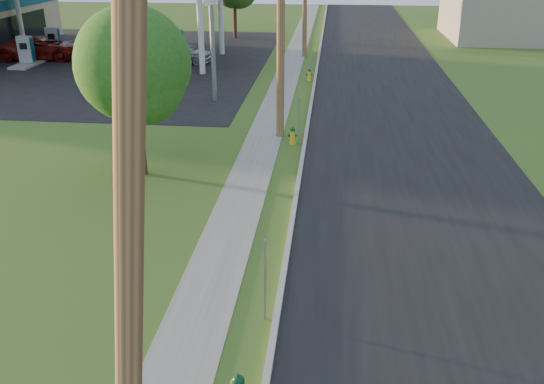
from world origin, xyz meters
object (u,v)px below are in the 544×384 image
object	(u,v)px
car_silver	(183,52)
hydrant_mid	(292,136)
car_red	(42,48)
utility_pole_mid	(281,16)
fuel_pump_nw	(27,54)
fuel_pump_ne	(161,57)
fuel_pump_sw	(54,44)
tree_verge	(136,69)
fuel_pump_se	(176,46)
utility_pole_near	(128,238)
hydrant_far	(309,75)

from	to	relation	value
car_silver	hydrant_mid	bearing A→B (deg)	-141.75
car_red	car_silver	distance (m)	9.92
utility_pole_mid	hydrant_mid	size ratio (longest dim) A/B	13.63
utility_pole_mid	fuel_pump_nw	distance (m)	22.52
fuel_pump_ne	fuel_pump_sw	distance (m)	9.85
car_silver	tree_verge	bearing A→B (deg)	-159.66
fuel_pump_nw	tree_verge	bearing A→B (deg)	-52.78
car_red	fuel_pump_ne	bearing A→B (deg)	-109.08
fuel_pump_nw	hydrant_mid	distance (m)	23.15
fuel_pump_se	tree_verge	distance (m)	22.47
fuel_pump_se	hydrant_mid	size ratio (longest dim) A/B	4.45
fuel_pump_nw	car_red	size ratio (longest dim) A/B	0.56
utility_pole_near	car_silver	world-z (taller)	utility_pole_near
hydrant_far	car_red	size ratio (longest dim) A/B	0.12
utility_pole_near	fuel_pump_sw	bearing A→B (deg)	117.09
fuel_pump_ne	tree_verge	world-z (taller)	tree_verge
car_red	hydrant_mid	bearing A→B (deg)	-136.72
fuel_pump_se	hydrant_mid	world-z (taller)	fuel_pump_se
utility_pole_near	hydrant_mid	xyz separation A→B (m)	(0.59, 17.08, -4.45)
utility_pole_mid	car_red	bearing A→B (deg)	139.79
fuel_pump_nw	fuel_pump_sw	size ratio (longest dim) A/B	1.00
tree_verge	car_silver	world-z (taller)	tree_verge
car_red	fuel_pump_nw	bearing A→B (deg)	174.17
utility_pole_near	fuel_pump_ne	xyz separation A→B (m)	(-8.90, 31.00, -4.08)
fuel_pump_nw	fuel_pump_se	world-z (taller)	same
hydrant_mid	car_silver	bearing A→B (deg)	118.18
utility_pole_near	hydrant_mid	distance (m)	17.66
car_red	car_silver	bearing A→B (deg)	-96.11
utility_pole_mid	fuel_pump_se	xyz separation A→B (m)	(-8.90, 17.00, -4.23)
fuel_pump_nw	tree_verge	xyz separation A→B (m)	(13.53, -17.80, 3.03)
hydrant_mid	car_red	xyz separation A→B (m)	(-18.49, 16.05, 0.44)
tree_verge	fuel_pump_ne	bearing A→B (deg)	104.26
fuel_pump_se	car_silver	world-z (taller)	fuel_pump_se
tree_verge	car_silver	distance (m)	20.43
utility_pole_near	utility_pole_mid	bearing A→B (deg)	90.00
utility_pole_mid	utility_pole_near	bearing A→B (deg)	-90.00
car_silver	fuel_pump_nw	bearing A→B (deg)	111.84
utility_pole_near	fuel_pump_se	distance (m)	36.34
hydrant_far	car_red	xyz separation A→B (m)	(-18.65, 4.59, 0.45)
utility_pole_mid	fuel_pump_sw	distance (m)	25.05
utility_pole_near	hydrant_mid	bearing A→B (deg)	88.01
fuel_pump_sw	fuel_pump_se	world-z (taller)	same
hydrant_mid	utility_pole_near	bearing A→B (deg)	-91.99
fuel_pump_ne	car_red	world-z (taller)	fuel_pump_ne
fuel_pump_sw	hydrant_mid	world-z (taller)	fuel_pump_sw
car_silver	fuel_pump_se	bearing A→B (deg)	35.67
fuel_pump_se	utility_pole_near	bearing A→B (deg)	-75.73
hydrant_mid	hydrant_far	world-z (taller)	hydrant_mid
fuel_pump_nw	fuel_pump_sw	bearing A→B (deg)	90.00
utility_pole_near	car_silver	xyz separation A→B (m)	(-7.97, 33.07, -4.12)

